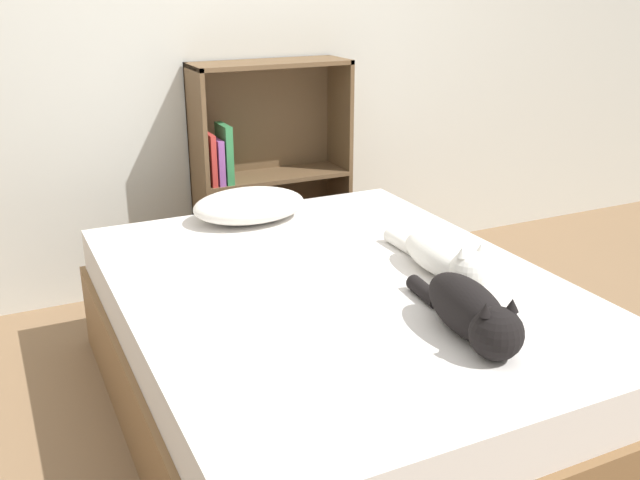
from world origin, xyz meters
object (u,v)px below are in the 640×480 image
bookshelf (265,172)px  cat_light (445,258)px  pillow (249,205)px  cat_dark (472,313)px  bed (338,350)px

bookshelf → cat_light: bearing=-85.2°
pillow → cat_dark: cat_dark is taller
bed → pillow: 0.78m
bed → cat_dark: cat_dark is taller
cat_dark → bookshelf: (0.08, 1.72, -0.03)m
cat_light → bookshelf: bearing=-174.9°
cat_dark → bookshelf: size_ratio=0.50×
pillow → cat_light: size_ratio=0.84×
cat_light → bookshelf: size_ratio=0.52×
pillow → bookshelf: bookshelf is taller
cat_light → pillow: bearing=-154.7°
cat_light → bed: bearing=-105.9°
pillow → cat_dark: 1.23m
bed → cat_dark: size_ratio=3.40×
bed → cat_light: (0.34, -0.10, 0.31)m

